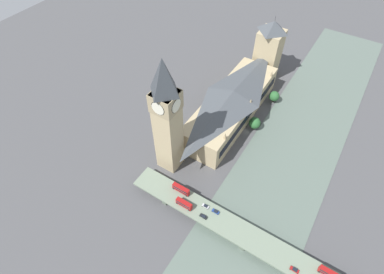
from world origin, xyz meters
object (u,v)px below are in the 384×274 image
Objects in this scene: double_decker_bus_mid at (330,274)px; double_decker_bus_rear at (181,189)px; parliament_hall at (232,104)px; road_bridge at (247,237)px; victoria_tower at (269,49)px; double_decker_bus_lead at (184,204)px; clock_tower at (167,117)px; car_southbound_lead at (206,206)px; car_southbound_tail at (216,211)px; car_southbound_mid at (294,270)px; car_northbound_tail at (203,216)px.

double_decker_bus_mid is 1.00× the size of double_decker_bus_rear.
parliament_hall reaches higher than double_decker_bus_mid.
road_bridge is 46.18m from double_decker_bus_rear.
double_decker_bus_lead is at bearing 95.30° from victoria_tower.
clock_tower is 19.25× the size of car_southbound_lead.
double_decker_bus_rear is at bearing 92.81° from victoria_tower.
double_decker_bus_lead is 2.29× the size of car_southbound_tail.
victoria_tower is 11.83× the size of car_southbound_mid.
double_decker_bus_mid is 69.18m from car_northbound_tail.
double_decker_bus_mid reaches higher than car_southbound_mid.
car_southbound_mid is at bearing 174.28° from double_decker_bus_rear.
parliament_hall is at bearing -80.86° from double_decker_bus_lead.
double_decker_bus_lead is at bearing 4.51° from double_decker_bus_mid.
car_southbound_mid is 1.02× the size of car_southbound_tail.
double_decker_bus_rear reaches higher than double_decker_bus_mid.
double_decker_bus_lead is at bearing 20.09° from car_southbound_tail.
double_decker_bus_lead is at bearing 4.90° from road_bridge.
victoria_tower reaches higher than parliament_hall.
car_southbound_lead reaches higher than car_northbound_tail.
road_bridge is at bearing 174.14° from car_southbound_lead.
double_decker_bus_mid is at bearing -179.81° from car_southbound_lead.
victoria_tower reaches higher than car_southbound_mid.
double_decker_bus_rear is at bearing 138.46° from clock_tower.
road_bridge is 21.86m from car_southbound_tail.
parliament_hall reaches higher than road_bridge.
car_southbound_mid is at bearing 179.76° from double_decker_bus_lead.
car_northbound_tail reaches higher than road_bridge.
victoria_tower is at bearing -77.67° from car_southbound_tail.
car_southbound_tail reaches higher than car_southbound_lead.
double_decker_bus_mid reaches higher than car_northbound_tail.
clock_tower is 126.40m from victoria_tower.
car_southbound_mid is (-73.42, 7.36, -2.03)m from double_decker_bus_rear.
car_northbound_tail is (-26.88, 85.85, -5.76)m from parliament_hall.
double_decker_bus_mid is (-42.93, -3.13, 3.84)m from road_bridge.
car_southbound_tail reaches higher than car_northbound_tail.
car_southbound_tail is (-31.24, 79.55, -5.70)m from parliament_hall.
victoria_tower is 146.45m from car_southbound_lead.
double_decker_bus_lead is 0.91× the size of double_decker_bus_mid.
victoria_tower reaches higher than double_decker_bus_rear.
double_decker_bus_mid is at bearing -156.31° from car_southbound_mid.
clock_tower is 0.56× the size of road_bridge.
double_decker_bus_mid reaches higher than road_bridge.
car_southbound_lead is at bearing 177.22° from double_decker_bus_rear.
car_southbound_lead is at bearing -5.86° from road_bridge.
double_decker_bus_lead is (-13.82, 85.92, -3.73)m from parliament_hall.
car_southbound_lead is 56.12m from car_southbound_mid.
road_bridge is 13.24× the size of double_decker_bus_rear.
victoria_tower reaches higher than car_southbound_lead.
victoria_tower is at bearing -80.23° from car_southbound_lead.
car_southbound_tail is at bearing 102.33° from victoria_tower.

